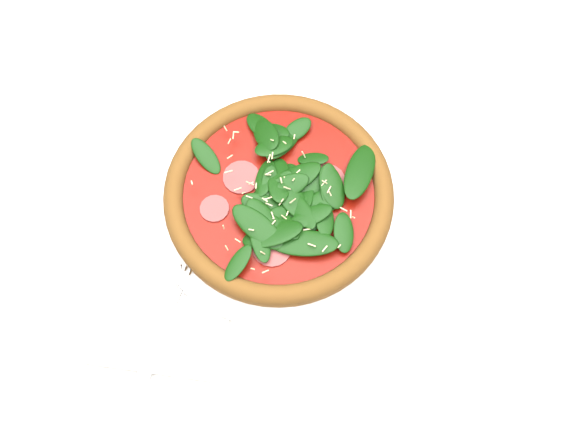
{
  "coord_description": "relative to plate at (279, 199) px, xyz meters",
  "views": [
    {
      "loc": [
        0.04,
        -0.31,
        1.47
      ],
      "look_at": [
        0.02,
        -0.01,
        0.77
      ],
      "focal_mm": 40.0,
      "sensor_mm": 36.0,
      "label": 1
    }
  ],
  "objects": [
    {
      "name": "ground",
      "position": [
        -0.0,
        -0.01,
        -0.76
      ],
      "size": [
        6.0,
        6.0,
        0.0
      ],
      "primitive_type": "plane",
      "color": "brown",
      "rests_on": "ground"
    },
    {
      "name": "dining_table",
      "position": [
        -0.0,
        -0.01,
        -0.11
      ],
      "size": [
        1.21,
        0.81,
        0.75
      ],
      "color": "silver",
      "rests_on": "ground"
    },
    {
      "name": "plate",
      "position": [
        0.0,
        0.0,
        0.0
      ],
      "size": [
        0.32,
        0.32,
        0.01
      ],
      "color": "white",
      "rests_on": "dining_table"
    },
    {
      "name": "pizza",
      "position": [
        -0.0,
        -0.0,
        0.02
      ],
      "size": [
        0.35,
        0.35,
        0.04
      ],
      "rotation": [
        0.0,
        0.0,
        0.34
      ],
      "color": "olive",
      "rests_on": "plate"
    },
    {
      "name": "napkin",
      "position": [
        -0.12,
        -0.18,
        -0.0
      ],
      "size": [
        0.15,
        0.08,
        0.01
      ],
      "primitive_type": "cube",
      "rotation": [
        0.0,
        0.0,
        -0.07
      ],
      "color": "silver",
      "rests_on": "dining_table"
    },
    {
      "name": "fork",
      "position": [
        -0.12,
        -0.16,
        0.01
      ],
      "size": [
        0.05,
        0.15,
        0.0
      ],
      "rotation": [
        0.0,
        0.0,
        -0.2
      ],
      "color": "silver",
      "rests_on": "napkin"
    },
    {
      "name": "saucer_far",
      "position": [
        0.27,
        0.22,
        -0.0
      ],
      "size": [
        0.13,
        0.13,
        0.01
      ],
      "color": "white",
      "rests_on": "dining_table"
    }
  ]
}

